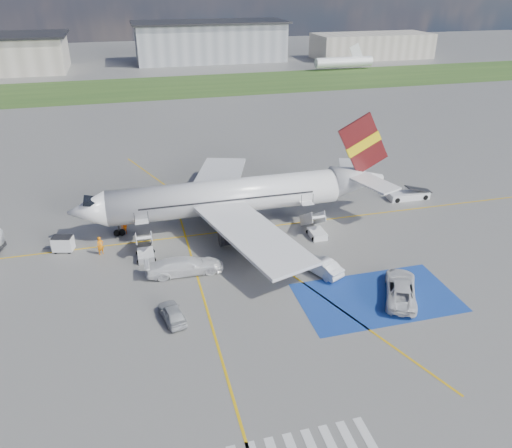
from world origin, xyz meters
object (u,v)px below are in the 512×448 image
at_px(car_silver_a, 172,313).
at_px(van_white_b, 184,263).
at_px(car_silver_b, 320,266).
at_px(van_white_a, 401,286).
at_px(gpu_cart, 63,245).
at_px(belt_loader, 409,196).
at_px(airliner, 238,195).

xyz_separation_m(car_silver_a, van_white_b, (1.95, 7.00, 0.41)).
distance_m(car_silver_b, van_white_a, 7.76).
height_order(car_silver_b, van_white_b, van_white_b).
bearing_deg(gpu_cart, belt_loader, 18.93).
bearing_deg(belt_loader, van_white_a, -120.74).
bearing_deg(car_silver_a, airliner, -131.35).
xyz_separation_m(gpu_cart, belt_loader, (41.81, 3.04, -0.34)).
height_order(belt_loader, car_silver_b, belt_loader).
bearing_deg(car_silver_a, belt_loader, -162.83).
distance_m(belt_loader, car_silver_a, 36.63).
bearing_deg(car_silver_a, van_white_b, -117.02).
relative_size(gpu_cart, belt_loader, 0.40).
bearing_deg(van_white_a, car_silver_b, -17.28).
height_order(gpu_cart, belt_loader, gpu_cart).
height_order(gpu_cart, car_silver_b, gpu_cart).
relative_size(car_silver_a, car_silver_b, 0.84).
bearing_deg(gpu_cart, airliner, 20.78).
xyz_separation_m(car_silver_a, van_white_a, (20.08, -1.76, 0.36)).
height_order(airliner, van_white_a, airliner).
bearing_deg(van_white_a, gpu_cart, -0.95).
bearing_deg(car_silver_b, belt_loader, -167.34).
distance_m(gpu_cart, car_silver_b, 26.56).
height_order(airliner, gpu_cart, airliner).
height_order(airliner, belt_loader, airliner).
xyz_separation_m(gpu_cart, car_silver_b, (24.26, -10.79, 0.01)).
relative_size(car_silver_b, van_white_a, 0.86).
xyz_separation_m(airliner, car_silver_b, (5.10, -12.81, -2.61)).
xyz_separation_m(car_silver_b, van_white_a, (5.48, -5.49, 0.25)).
bearing_deg(van_white_b, belt_loader, -69.48).
distance_m(airliner, gpu_cart, 19.45).
relative_size(belt_loader, car_silver_a, 1.44).
xyz_separation_m(airliner, car_silver_a, (-9.50, -16.54, -2.72)).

